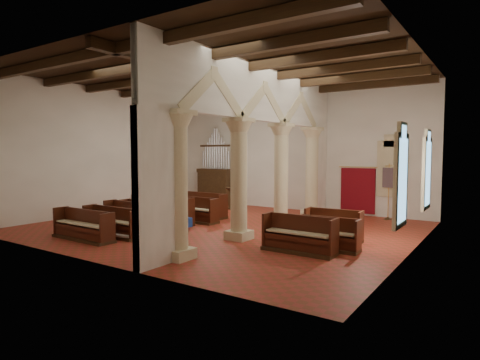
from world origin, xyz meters
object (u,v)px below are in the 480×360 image
object	(u,v)px
lectern	(231,200)
processional_banner	(388,201)
pipe_organ	(216,180)
aisle_pew_0	(299,240)
nave_pew_0	(83,230)

from	to	relation	value
lectern	processional_banner	bearing A→B (deg)	-4.09
pipe_organ	aisle_pew_0	xyz separation A→B (m)	(8.75, -7.48, -1.01)
processional_banner	aisle_pew_0	distance (m)	7.47
lectern	aisle_pew_0	xyz separation A→B (m)	(6.80, -6.21, -0.12)
nave_pew_0	lectern	bearing A→B (deg)	90.68
lectern	processional_banner	distance (m)	7.64
nave_pew_0	aisle_pew_0	size ratio (longest dim) A/B	1.19
lectern	aisle_pew_0	distance (m)	9.21
nave_pew_0	aisle_pew_0	distance (m)	7.23
pipe_organ	processional_banner	xyz separation A→B (m)	(9.49, -0.07, -0.56)
lectern	nave_pew_0	bearing A→B (deg)	-103.17
nave_pew_0	aisle_pew_0	world-z (taller)	aisle_pew_0
pipe_organ	aisle_pew_0	bearing A→B (deg)	-40.52
pipe_organ	processional_banner	distance (m)	9.51
lectern	processional_banner	xyz separation A→B (m)	(7.54, 1.21, 0.33)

